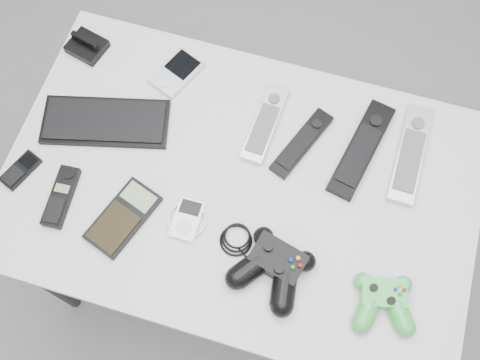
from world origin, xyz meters
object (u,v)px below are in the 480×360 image
(calculator, at_px, (123,217))
(remote_black_a, at_px, (302,143))
(desk, at_px, (240,194))
(pda_keyboard, at_px, (106,122))
(mp3_player, at_px, (187,219))
(remote_silver_a, at_px, (265,123))
(mobile_phone, at_px, (20,170))
(remote_silver_b, at_px, (410,153))
(cordless_handset, at_px, (61,197))
(controller_green, at_px, (384,300))
(pda, at_px, (176,73))
(controller_black, at_px, (274,266))
(remote_black_b, at_px, (362,149))

(calculator, bearing_deg, remote_black_a, 59.82)
(desk, height_order, pda_keyboard, pda_keyboard)
(remote_black_a, height_order, mp3_player, remote_black_a)
(desk, bearing_deg, remote_silver_a, 85.02)
(mobile_phone, xyz_separation_m, mp3_player, (0.39, -0.00, 0.00))
(desk, distance_m, remote_silver_b, 0.40)
(remote_silver_a, relative_size, mobile_phone, 2.21)
(cordless_handset, xyz_separation_m, controller_green, (0.72, -0.02, 0.01))
(pda, height_order, controller_black, controller_black)
(desk, height_order, remote_black_b, remote_black_b)
(controller_black, bearing_deg, remote_silver_a, 123.26)
(remote_black_a, xyz_separation_m, mobile_phone, (-0.59, -0.25, -0.00))
(pda, xyz_separation_m, calculator, (0.01, -0.38, -0.00))
(pda, xyz_separation_m, remote_black_a, (0.34, -0.09, -0.00))
(mobile_phone, bearing_deg, remote_silver_b, 40.63)
(mp3_player, xyz_separation_m, controller_black, (0.21, -0.05, 0.02))
(pda, bearing_deg, controller_green, -11.50)
(controller_black, bearing_deg, remote_silver_b, 71.13)
(desk, height_order, mp3_player, mp3_player)
(remote_black_b, height_order, controller_green, controller_green)
(remote_black_a, bearing_deg, mobile_phone, -135.81)
(calculator, bearing_deg, remote_silver_b, 48.77)
(desk, xyz_separation_m, pda_keyboard, (-0.34, 0.06, 0.07))
(mobile_phone, bearing_deg, remote_black_b, 41.86)
(controller_black, bearing_deg, cordless_handset, -167.55)
(mp3_player, relative_size, controller_black, 0.35)
(desk, distance_m, controller_green, 0.40)
(remote_black_b, distance_m, remote_silver_b, 0.11)
(desk, relative_size, mp3_player, 11.36)
(desk, distance_m, remote_silver_a, 0.17)
(remote_silver_b, xyz_separation_m, controller_green, (0.00, -0.34, 0.01))
(pda_keyboard, height_order, cordless_handset, cordless_handset)
(pda, relative_size, mp3_player, 1.30)
(pda_keyboard, distance_m, controller_black, 0.51)
(remote_silver_b, bearing_deg, pda_keyboard, -168.95)
(remote_silver_a, xyz_separation_m, remote_black_a, (0.09, -0.02, -0.00))
(desk, relative_size, remote_silver_a, 5.09)
(desk, bearing_deg, mp3_player, -126.58)
(pda_keyboard, relative_size, mobile_phone, 3.11)
(remote_black_b, bearing_deg, mp3_player, -128.24)
(remote_silver_a, height_order, remote_black_b, remote_black_b)
(pda, distance_m, remote_black_a, 0.35)
(remote_black_a, bearing_deg, calculator, -117.49)
(pda, distance_m, controller_green, 0.70)
(pda_keyboard, bearing_deg, controller_green, -31.90)
(pda, xyz_separation_m, mp3_player, (0.14, -0.34, -0.00))
(cordless_handset, bearing_deg, pda, 65.49)
(mobile_phone, relative_size, cordless_handset, 0.66)
(desk, xyz_separation_m, calculator, (-0.22, -0.15, 0.07))
(remote_silver_a, xyz_separation_m, cordless_handset, (-0.38, -0.30, -0.00))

